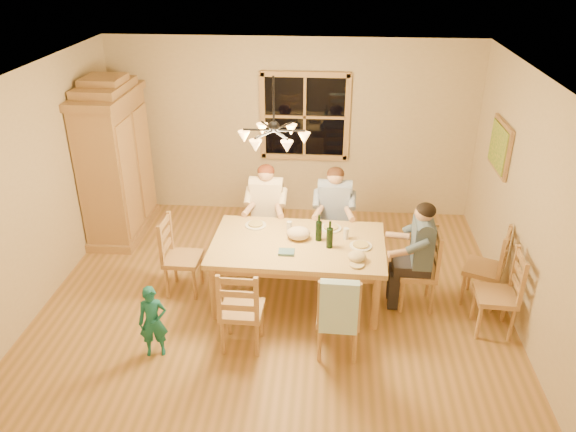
# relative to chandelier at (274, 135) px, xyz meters

# --- Properties ---
(floor) EXTENTS (5.50, 5.50, 0.00)m
(floor) POSITION_rel_chandelier_xyz_m (0.00, 0.00, -2.08)
(floor) COLOR olive
(floor) RESTS_ON ground
(ceiling) EXTENTS (5.50, 5.00, 0.02)m
(ceiling) POSITION_rel_chandelier_xyz_m (0.00, 0.00, 0.62)
(ceiling) COLOR white
(ceiling) RESTS_ON wall_back
(wall_back) EXTENTS (5.50, 0.02, 2.70)m
(wall_back) POSITION_rel_chandelier_xyz_m (0.00, 2.50, -0.73)
(wall_back) COLOR #C3AE8A
(wall_back) RESTS_ON floor
(wall_left) EXTENTS (0.02, 5.00, 2.70)m
(wall_left) POSITION_rel_chandelier_xyz_m (-2.75, 0.00, -0.73)
(wall_left) COLOR #C3AE8A
(wall_left) RESTS_ON floor
(wall_right) EXTENTS (0.02, 5.00, 2.70)m
(wall_right) POSITION_rel_chandelier_xyz_m (2.75, 0.00, -0.73)
(wall_right) COLOR #C3AE8A
(wall_right) RESTS_ON floor
(window) EXTENTS (1.30, 0.06, 1.30)m
(window) POSITION_rel_chandelier_xyz_m (0.20, 2.47, -0.53)
(window) COLOR black
(window) RESTS_ON wall_back
(painting) EXTENTS (0.06, 0.78, 0.64)m
(painting) POSITION_rel_chandelier_xyz_m (2.71, 1.20, -0.48)
(painting) COLOR #8F633E
(painting) RESTS_ON wall_right
(chandelier) EXTENTS (0.77, 0.68, 0.71)m
(chandelier) POSITION_rel_chandelier_xyz_m (0.00, 0.00, 0.00)
(chandelier) COLOR black
(chandelier) RESTS_ON ceiling
(armoire) EXTENTS (0.66, 1.40, 2.30)m
(armoire) POSITION_rel_chandelier_xyz_m (-2.42, 1.57, -1.02)
(armoire) COLOR #8F633E
(armoire) RESTS_ON floor
(dining_table) EXTENTS (2.04, 1.28, 0.76)m
(dining_table) POSITION_rel_chandelier_xyz_m (0.26, 0.05, -1.41)
(dining_table) COLOR tan
(dining_table) RESTS_ON floor
(chair_far_left) EXTENTS (0.45, 0.43, 0.99)m
(chair_far_left) POSITION_rel_chandelier_xyz_m (-0.22, 1.01, -1.77)
(chair_far_left) COLOR #A9774A
(chair_far_left) RESTS_ON floor
(chair_far_right) EXTENTS (0.45, 0.43, 0.99)m
(chair_far_right) POSITION_rel_chandelier_xyz_m (0.68, 0.99, -1.77)
(chair_far_right) COLOR #A9774A
(chair_far_right) RESTS_ON floor
(chair_near_left) EXTENTS (0.45, 0.43, 0.99)m
(chair_near_left) POSITION_rel_chandelier_xyz_m (-0.27, -0.89, -1.77)
(chair_near_left) COLOR #A9774A
(chair_near_left) RESTS_ON floor
(chair_near_right) EXTENTS (0.45, 0.43, 0.99)m
(chair_near_right) POSITION_rel_chandelier_xyz_m (0.74, -0.92, -1.77)
(chair_near_right) COLOR #A9774A
(chair_near_right) RESTS_ON floor
(chair_end_left) EXTENTS (0.43, 0.45, 0.99)m
(chair_end_left) POSITION_rel_chandelier_xyz_m (-1.14, 0.08, -1.77)
(chair_end_left) COLOR #A9774A
(chair_end_left) RESTS_ON floor
(chair_end_right) EXTENTS (0.43, 0.45, 0.99)m
(chair_end_right) POSITION_rel_chandelier_xyz_m (1.66, 0.01, -1.77)
(chair_end_right) COLOR #A9774A
(chair_end_right) RESTS_ON floor
(adult_woman) EXTENTS (0.41, 0.43, 0.87)m
(adult_woman) POSITION_rel_chandelier_xyz_m (-0.22, 1.01, -1.24)
(adult_woman) COLOR beige
(adult_woman) RESTS_ON floor
(adult_plaid_man) EXTENTS (0.41, 0.43, 0.87)m
(adult_plaid_man) POSITION_rel_chandelier_xyz_m (0.68, 0.99, -1.24)
(adult_plaid_man) COLOR #334B8C
(adult_plaid_man) RESTS_ON floor
(adult_slate_man) EXTENTS (0.43, 0.41, 0.87)m
(adult_slate_man) POSITION_rel_chandelier_xyz_m (1.66, 0.01, -1.24)
(adult_slate_man) COLOR #465870
(adult_slate_man) RESTS_ON floor
(towel) EXTENTS (0.38, 0.11, 0.58)m
(towel) POSITION_rel_chandelier_xyz_m (0.74, -1.11, -1.38)
(towel) COLOR #AFDAED
(towel) RESTS_ON chair_near_right
(wine_bottle_a) EXTENTS (0.08, 0.08, 0.33)m
(wine_bottle_a) POSITION_rel_chandelier_xyz_m (0.50, 0.13, -1.15)
(wine_bottle_a) COLOR black
(wine_bottle_a) RESTS_ON dining_table
(wine_bottle_b) EXTENTS (0.08, 0.08, 0.33)m
(wine_bottle_b) POSITION_rel_chandelier_xyz_m (0.63, -0.03, -1.15)
(wine_bottle_b) COLOR black
(wine_bottle_b) RESTS_ON dining_table
(plate_woman) EXTENTS (0.26, 0.26, 0.02)m
(plate_woman) POSITION_rel_chandelier_xyz_m (-0.29, 0.43, -1.31)
(plate_woman) COLOR white
(plate_woman) RESTS_ON dining_table
(plate_plaid) EXTENTS (0.26, 0.26, 0.02)m
(plate_plaid) POSITION_rel_chandelier_xyz_m (0.64, 0.42, -1.31)
(plate_plaid) COLOR white
(plate_plaid) RESTS_ON dining_table
(plate_slate) EXTENTS (0.26, 0.26, 0.02)m
(plate_slate) POSITION_rel_chandelier_xyz_m (0.99, 0.01, -1.31)
(plate_slate) COLOR white
(plate_slate) RESTS_ON dining_table
(wine_glass_a) EXTENTS (0.06, 0.06, 0.14)m
(wine_glass_a) POSITION_rel_chandelier_xyz_m (0.14, 0.30, -1.25)
(wine_glass_a) COLOR silver
(wine_glass_a) RESTS_ON dining_table
(wine_glass_b) EXTENTS (0.06, 0.06, 0.14)m
(wine_glass_b) POSITION_rel_chandelier_xyz_m (0.82, 0.18, -1.25)
(wine_glass_b) COLOR silver
(wine_glass_b) RESTS_ON dining_table
(cap) EXTENTS (0.20, 0.20, 0.11)m
(cap) POSITION_rel_chandelier_xyz_m (0.93, -0.31, -1.26)
(cap) COLOR #CAB587
(cap) RESTS_ON dining_table
(napkin) EXTENTS (0.18, 0.14, 0.03)m
(napkin) POSITION_rel_chandelier_xyz_m (0.15, -0.21, -1.30)
(napkin) COLOR slate
(napkin) RESTS_ON dining_table
(cloth_bundle) EXTENTS (0.28, 0.22, 0.15)m
(cloth_bundle) POSITION_rel_chandelier_xyz_m (0.26, 0.14, -1.24)
(cloth_bundle) COLOR #CAB092
(cloth_bundle) RESTS_ON dining_table
(child) EXTENTS (0.33, 0.25, 0.81)m
(child) POSITION_rel_chandelier_xyz_m (-1.16, -1.10, -1.67)
(child) COLOR #176769
(child) RESTS_ON floor
(chair_spare_front) EXTENTS (0.45, 0.46, 0.99)m
(chair_spare_front) POSITION_rel_chandelier_xyz_m (2.45, -0.42, -1.77)
(chair_spare_front) COLOR #A9774A
(chair_spare_front) RESTS_ON floor
(chair_spare_back) EXTENTS (0.56, 0.57, 0.99)m
(chair_spare_back) POSITION_rel_chandelier_xyz_m (2.45, 0.14, -1.77)
(chair_spare_back) COLOR #A9774A
(chair_spare_back) RESTS_ON floor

